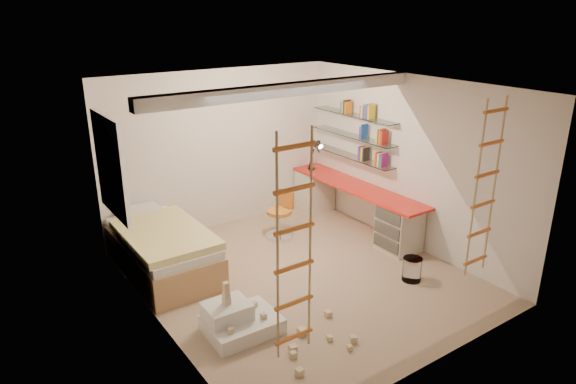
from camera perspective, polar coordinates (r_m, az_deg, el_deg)
floor at (r=7.16m, az=1.38°, el=-9.37°), size 4.50×4.50×0.00m
ceiling_beam at (r=6.57m, az=0.00°, el=11.32°), size 4.00×0.18×0.16m
window_frame at (r=7.04m, az=-19.12°, el=2.70°), size 0.06×1.15×1.35m
window_blind at (r=7.05m, az=-18.81°, el=2.76°), size 0.02×1.00×1.20m
rope_ladder_left at (r=4.50m, az=0.69°, el=-6.26°), size 0.41×0.04×2.13m
rope_ladder_right at (r=6.34m, az=21.05°, el=0.28°), size 0.41×0.04×2.13m
waste_bin at (r=7.19m, az=13.62°, el=-8.34°), size 0.26×0.26×0.33m
desk at (r=8.58m, az=7.33°, el=-1.42°), size 0.56×2.80×0.75m
shelves at (r=8.54m, az=7.22°, el=6.20°), size 0.25×1.80×0.71m
bed at (r=7.36m, az=-13.79°, el=-6.23°), size 1.02×2.00×0.69m
task_lamp at (r=9.02m, az=3.25°, el=4.67°), size 0.14×0.36×0.57m
swivel_chair at (r=8.21m, az=-0.86°, el=-3.21°), size 0.52×0.52×0.76m
play_platform at (r=6.03m, az=-5.59°, el=-14.04°), size 0.83×0.66×0.36m
toy_blocks at (r=5.85m, az=-0.51°, el=-14.61°), size 1.30×1.16×0.63m
books at (r=8.51m, az=7.26°, el=7.03°), size 0.14×0.70×0.92m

